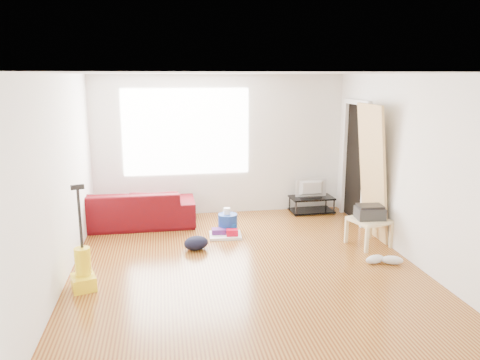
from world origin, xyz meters
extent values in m
cube|color=maroon|center=(0.00, 0.00, 0.00)|extent=(4.50, 5.00, 0.01)
cube|color=white|center=(0.00, 0.00, 2.50)|extent=(4.50, 5.00, 0.01)
cube|color=white|center=(0.00, 2.50, 1.25)|extent=(4.50, 0.01, 2.50)
cube|color=white|center=(0.00, -2.50, 1.25)|extent=(4.50, 0.01, 2.50)
cube|color=white|center=(-2.25, 0.00, 1.25)|extent=(0.01, 5.00, 2.50)
cube|color=white|center=(2.25, 0.00, 1.25)|extent=(0.01, 5.00, 2.50)
cube|color=white|center=(-0.60, 2.48, 1.50)|extent=(2.20, 0.01, 1.50)
cube|color=white|center=(2.21, 1.25, 1.00)|extent=(0.06, 0.08, 2.00)
cube|color=white|center=(2.21, 2.15, 1.00)|extent=(0.06, 0.08, 2.00)
cube|color=white|center=(2.21, 1.70, 2.04)|extent=(0.06, 0.98, 0.08)
cube|color=black|center=(2.24, 1.70, 1.00)|extent=(0.01, 0.86, 1.98)
imported|color=#3F0810|center=(-1.58, 1.95, 0.00)|extent=(2.12, 0.83, 0.62)
cube|color=black|center=(1.65, 2.22, 0.03)|extent=(0.80, 0.47, 0.03)
cube|color=black|center=(1.65, 2.22, 0.28)|extent=(0.80, 0.47, 0.03)
cylinder|color=black|center=(1.30, 2.02, 0.15)|extent=(0.03, 0.03, 0.29)
cylinder|color=black|center=(1.28, 2.40, 0.15)|extent=(0.03, 0.03, 0.29)
cylinder|color=black|center=(2.02, 2.04, 0.15)|extent=(0.03, 0.03, 0.29)
cylinder|color=black|center=(2.00, 2.42, 0.15)|extent=(0.03, 0.03, 0.29)
imported|color=black|center=(1.65, 2.22, 0.46)|extent=(0.58, 0.08, 0.33)
cube|color=beige|center=(1.95, 0.43, 0.39)|extent=(0.62, 0.62, 0.05)
cube|color=beige|center=(1.79, 0.15, 0.18)|extent=(0.05, 0.05, 0.37)
cube|color=beige|center=(1.67, 0.59, 0.18)|extent=(0.05, 0.05, 0.37)
cube|color=beige|center=(2.23, 0.28, 0.18)|extent=(0.05, 0.05, 0.37)
cube|color=beige|center=(2.11, 0.72, 0.18)|extent=(0.05, 0.05, 0.37)
cube|color=#292929|center=(1.95, 0.43, 0.50)|extent=(0.42, 0.34, 0.17)
cube|color=black|center=(1.95, 0.43, 0.60)|extent=(0.38, 0.30, 0.04)
cylinder|color=#173A97|center=(-0.03, 1.35, 0.00)|extent=(0.39, 0.39, 0.31)
cylinder|color=white|center=(-0.04, 1.35, 0.20)|extent=(0.11, 0.11, 0.10)
cube|color=white|center=(-0.10, 1.16, 0.02)|extent=(0.52, 0.43, 0.04)
cube|color=red|center=(0.00, 1.08, 0.09)|extent=(0.19, 0.13, 0.10)
cube|color=#542171|center=(-0.20, 1.21, 0.08)|extent=(0.23, 0.17, 0.08)
cube|color=#1549A4|center=(0.02, 1.26, 0.11)|extent=(0.15, 0.13, 0.14)
ellipsoid|color=black|center=(-0.59, 0.67, 0.00)|extent=(0.44, 0.40, 0.20)
ellipsoid|color=silver|center=(1.74, -0.24, 0.06)|extent=(0.31, 0.20, 0.12)
ellipsoid|color=silver|center=(1.96, -0.31, 0.06)|extent=(0.32, 0.21, 0.12)
cube|color=yellow|center=(-2.00, -0.40, 0.08)|extent=(0.34, 0.36, 0.17)
cylinder|color=yellow|center=(-2.00, -0.35, 0.33)|extent=(0.19, 0.19, 0.33)
cylinder|color=black|center=(-2.00, -0.32, 0.85)|extent=(0.03, 0.03, 0.70)
cube|color=black|center=(-2.00, -0.32, 1.23)|extent=(0.15, 0.08, 0.06)
cube|color=tan|center=(2.13, 0.81, 0.00)|extent=(0.26, 0.83, 2.06)
camera|label=1|loc=(-1.02, -5.76, 2.47)|focal=35.00mm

